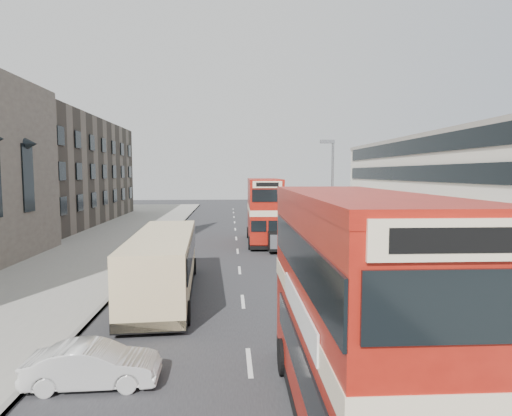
# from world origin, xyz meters

# --- Properties ---
(ground) EXTENTS (160.00, 160.00, 0.00)m
(ground) POSITION_xyz_m (0.00, 0.00, 0.00)
(ground) COLOR #28282B
(ground) RESTS_ON ground
(road_surface) EXTENTS (12.00, 90.00, 0.01)m
(road_surface) POSITION_xyz_m (0.00, 20.00, 0.01)
(road_surface) COLOR #28282B
(road_surface) RESTS_ON ground
(pavement_right) EXTENTS (12.00, 90.00, 0.15)m
(pavement_right) POSITION_xyz_m (12.00, 20.00, 0.07)
(pavement_right) COLOR gray
(pavement_right) RESTS_ON ground
(pavement_left) EXTENTS (12.00, 90.00, 0.15)m
(pavement_left) POSITION_xyz_m (-12.00, 20.00, 0.07)
(pavement_left) COLOR gray
(pavement_left) RESTS_ON ground
(kerb_left) EXTENTS (0.20, 90.00, 0.16)m
(kerb_left) POSITION_xyz_m (-6.10, 20.00, 0.07)
(kerb_left) COLOR gray
(kerb_left) RESTS_ON ground
(kerb_right) EXTENTS (0.20, 90.00, 0.16)m
(kerb_right) POSITION_xyz_m (6.10, 20.00, 0.07)
(kerb_right) COLOR gray
(kerb_right) RESTS_ON ground
(brick_terrace) EXTENTS (14.00, 28.00, 12.00)m
(brick_terrace) POSITION_xyz_m (-22.00, 38.00, 6.00)
(brick_terrace) COLOR #66594C
(brick_terrace) RESTS_ON ground
(commercial_row) EXTENTS (9.90, 46.20, 9.30)m
(commercial_row) POSITION_xyz_m (19.95, 22.00, 4.70)
(commercial_row) COLOR beige
(commercial_row) RESTS_ON ground
(street_lamp) EXTENTS (1.00, 0.20, 8.12)m
(street_lamp) POSITION_xyz_m (6.52, 18.00, 4.78)
(street_lamp) COLOR slate
(street_lamp) RESTS_ON ground
(bus_main) EXTENTS (2.73, 9.51, 5.22)m
(bus_main) POSITION_xyz_m (2.18, -1.44, 2.75)
(bus_main) COLOR black
(bus_main) RESTS_ON ground
(bus_second) EXTENTS (2.79, 9.47, 5.18)m
(bus_second) POSITION_xyz_m (2.29, 23.54, 2.73)
(bus_second) COLOR black
(bus_second) RESTS_ON ground
(coach) EXTENTS (3.22, 10.59, 2.77)m
(coach) POSITION_xyz_m (-3.72, 9.19, 1.64)
(coach) COLOR black
(coach) RESTS_ON ground
(car_left_front) EXTENTS (3.58, 1.33, 1.17)m
(car_left_front) POSITION_xyz_m (-4.33, 0.92, 0.58)
(car_left_front) COLOR silver
(car_left_front) RESTS_ON ground
(car_right_a) EXTENTS (4.16, 1.97, 1.17)m
(car_right_a) POSITION_xyz_m (5.42, 17.13, 0.59)
(car_right_a) COLOR #9F110F
(car_right_a) RESTS_ON ground
(car_right_b) EXTENTS (4.25, 2.24, 1.14)m
(car_right_b) POSITION_xyz_m (4.90, 22.33, 0.57)
(car_right_b) COLOR orange
(car_right_b) RESTS_ON ground
(car_right_c) EXTENTS (3.73, 1.86, 1.22)m
(car_right_c) POSITION_xyz_m (5.46, 30.70, 0.61)
(car_right_c) COLOR #5F7FBE
(car_right_c) RESTS_ON ground
(pedestrian_near) EXTENTS (0.62, 0.44, 1.59)m
(pedestrian_near) POSITION_xyz_m (8.35, 14.84, 0.95)
(pedestrian_near) COLOR gray
(pedestrian_near) RESTS_ON pavement_right
(pedestrian_far) EXTENTS (1.00, 0.67, 1.57)m
(pedestrian_far) POSITION_xyz_m (8.00, 28.41, 0.94)
(pedestrian_far) COLOR gray
(pedestrian_far) RESTS_ON pavement_right
(cyclist) EXTENTS (0.74, 1.88, 2.13)m
(cyclist) POSITION_xyz_m (4.30, 22.12, 0.71)
(cyclist) COLOR gray
(cyclist) RESTS_ON ground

